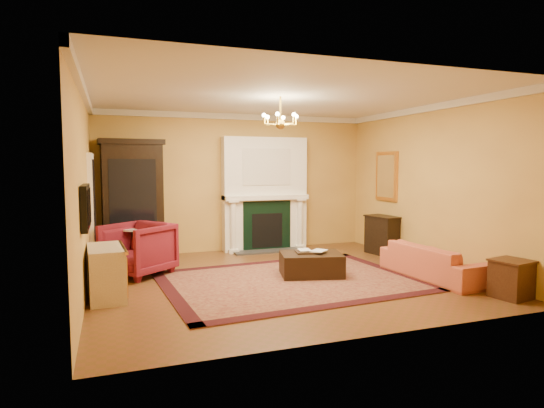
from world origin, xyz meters
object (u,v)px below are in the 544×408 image
wingback_armchair (138,247)px  console_table (383,236)px  coral_sofa (434,256)px  leather_ottoman (311,264)px  commode (106,272)px  china_cabinet (133,202)px  end_table (511,280)px  pedestal_table (134,246)px

wingback_armchair → console_table: (5.00, 0.18, -0.10)m
coral_sofa → leather_ottoman: coral_sofa is taller
coral_sofa → leather_ottoman: size_ratio=1.90×
commode → leather_ottoman: (3.29, 0.19, -0.16)m
china_cabinet → end_table: bearing=-47.2°
pedestal_table → commode: 1.76m
pedestal_table → console_table: 5.06m
console_table → leather_ottoman: console_table is taller
wingback_armchair → pedestal_table: (-0.05, 0.46, -0.06)m
wingback_armchair → pedestal_table: 0.47m
end_table → leather_ottoman: 3.03m
end_table → leather_ottoman: bearing=135.5°
commode → leather_ottoman: 3.30m
pedestal_table → leather_ottoman: 3.22m
leather_ottoman → wingback_armchair: bearing=173.1°
wingback_armchair → pedestal_table: size_ratio=1.33×
wingback_armchair → leather_ottoman: (2.78, -1.05, -0.29)m
wingback_armchair → end_table: (4.94, -3.17, -0.24)m
china_cabinet → console_table: bearing=-18.4°
end_table → console_table: bearing=89.0°
china_cabinet → pedestal_table: 1.23m
china_cabinet → wingback_armchair: size_ratio=2.30×
end_table → china_cabinet: bearing=136.9°
commode → coral_sofa: size_ratio=0.51×
leather_ottoman → pedestal_table: bearing=165.7°
pedestal_table → leather_ottoman: bearing=-28.1°
console_table → wingback_armchair: bearing=172.3°
pedestal_table → china_cabinet: bearing=87.4°
console_table → leather_ottoman: (-2.22, -1.23, -0.19)m
commode → end_table: size_ratio=1.89×
china_cabinet → coral_sofa: (4.67, -3.33, -0.77)m
china_cabinet → pedestal_table: bearing=-96.7°
china_cabinet → commode: (-0.50, -2.70, -0.78)m
pedestal_table → console_table: console_table is taller
pedestal_table → coral_sofa: size_ratio=0.39×
end_table → leather_ottoman: end_table is taller
wingback_armchair → coral_sofa: 5.03m
commode → end_table: (5.45, -1.93, -0.11)m
commode → coral_sofa: (5.17, -0.63, 0.01)m
commode → leather_ottoman: bearing=-0.6°
commode → leather_ottoman: commode is taller
commode → console_table: (5.51, 1.42, 0.02)m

